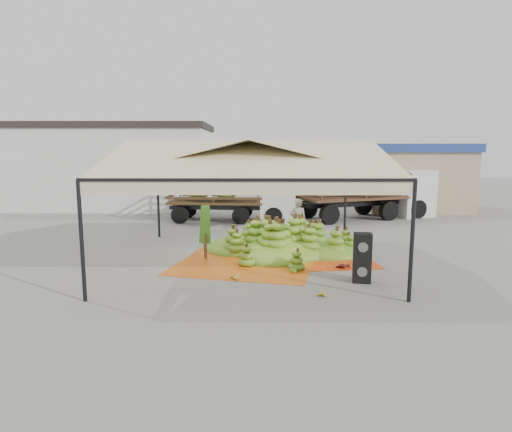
{
  "coord_description": "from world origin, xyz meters",
  "views": [
    {
      "loc": [
        0.29,
        -14.12,
        3.67
      ],
      "look_at": [
        0.2,
        1.5,
        1.3
      ],
      "focal_mm": 30.0,
      "sensor_mm": 36.0,
      "label": 1
    }
  ],
  "objects_px": {
    "speaker_stack": "(362,258)",
    "truck_left": "(238,195)",
    "banana_heap": "(285,235)",
    "vendor": "(298,221)",
    "truck_right": "(371,189)"
  },
  "relations": [
    {
      "from": "banana_heap",
      "to": "vendor",
      "type": "height_order",
      "value": "vendor"
    },
    {
      "from": "speaker_stack",
      "to": "truck_right",
      "type": "relative_size",
      "value": 0.17
    },
    {
      "from": "speaker_stack",
      "to": "truck_left",
      "type": "xyz_separation_m",
      "value": [
        -4.03,
        10.68,
        0.69
      ]
    },
    {
      "from": "vendor",
      "to": "truck_right",
      "type": "relative_size",
      "value": 0.22
    },
    {
      "from": "speaker_stack",
      "to": "truck_right",
      "type": "height_order",
      "value": "truck_right"
    },
    {
      "from": "speaker_stack",
      "to": "vendor",
      "type": "distance_m",
      "value": 5.35
    },
    {
      "from": "banana_heap",
      "to": "truck_left",
      "type": "height_order",
      "value": "truck_left"
    },
    {
      "from": "banana_heap",
      "to": "vendor",
      "type": "xyz_separation_m",
      "value": [
        0.59,
        1.57,
        0.26
      ]
    },
    {
      "from": "speaker_stack",
      "to": "truck_left",
      "type": "bearing_deg",
      "value": 121.26
    },
    {
      "from": "banana_heap",
      "to": "speaker_stack",
      "type": "relative_size",
      "value": 4.29
    },
    {
      "from": "banana_heap",
      "to": "vendor",
      "type": "distance_m",
      "value": 1.7
    },
    {
      "from": "truck_left",
      "to": "truck_right",
      "type": "xyz_separation_m",
      "value": [
        7.36,
        1.21,
        0.22
      ]
    },
    {
      "from": "speaker_stack",
      "to": "vendor",
      "type": "height_order",
      "value": "vendor"
    },
    {
      "from": "vendor",
      "to": "truck_left",
      "type": "relative_size",
      "value": 0.27
    },
    {
      "from": "vendor",
      "to": "truck_right",
      "type": "xyz_separation_m",
      "value": [
        4.68,
        6.71,
        0.71
      ]
    }
  ]
}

